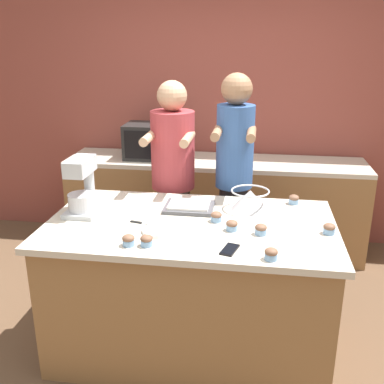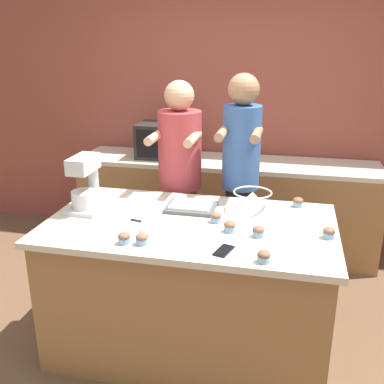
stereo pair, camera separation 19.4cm
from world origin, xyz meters
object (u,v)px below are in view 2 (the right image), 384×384
at_px(cupcake_1, 329,233).
at_px(cupcake_0, 264,256).
at_px(cupcake_7, 124,238).
at_px(cell_phone, 224,251).
at_px(cupcake_3, 142,239).
at_px(baking_tray, 191,206).
at_px(cupcake_5, 298,202).
at_px(microwave_oven, 162,140).
at_px(small_plate, 156,229).
at_px(cupcake_2, 258,231).
at_px(cupcake_4, 216,217).
at_px(mixing_bowl, 252,200).
at_px(person_right, 240,181).
at_px(stand_mixer, 86,186).
at_px(knife, 144,222).
at_px(person_left, 180,184).
at_px(cupcake_6, 230,226).

bearing_deg(cupcake_1, cupcake_0, -132.31).
bearing_deg(cupcake_7, cell_phone, 2.42).
xyz_separation_m(cupcake_1, cupcake_3, (-1.02, -0.31, 0.00)).
xyz_separation_m(baking_tray, cupcake_5, (0.70, 0.20, 0.02)).
relative_size(microwave_oven, cell_phone, 2.81).
distance_m(small_plate, cupcake_7, 0.24).
xyz_separation_m(baking_tray, cupcake_2, (0.47, -0.34, 0.02)).
relative_size(cupcake_0, cupcake_1, 1.00).
xyz_separation_m(cupcake_0, cupcake_3, (-0.67, 0.06, 0.00)).
distance_m(cupcake_2, cupcake_4, 0.32).
bearing_deg(mixing_bowl, cupcake_1, -35.63).
bearing_deg(person_right, stand_mixer, -144.41).
relative_size(microwave_oven, cupcake_3, 6.37).
bearing_deg(knife, cupcake_5, 27.88).
xyz_separation_m(cupcake_2, cupcake_7, (-0.72, -0.26, 0.00)).
bearing_deg(microwave_oven, small_plate, -74.84).
relative_size(person_left, cupcake_7, 24.44).
height_order(mixing_bowl, cell_phone, mixing_bowl).
bearing_deg(person_right, cupcake_5, -35.59).
height_order(knife, cupcake_5, cupcake_5).
xyz_separation_m(cupcake_1, cupcake_5, (-0.17, 0.48, 0.00)).
bearing_deg(microwave_oven, mixing_bowl, -51.68).
height_order(stand_mixer, cupcake_6, stand_mixer).
xyz_separation_m(cupcake_4, cupcake_5, (0.50, 0.39, 0.00)).
distance_m(person_left, person_right, 0.48).
xyz_separation_m(person_left, baking_tray, (0.21, -0.51, 0.02)).
bearing_deg(cupcake_7, small_plate, 59.10).
bearing_deg(cupcake_7, cupcake_5, 40.34).
distance_m(stand_mixer, cupcake_6, 1.00).
xyz_separation_m(cupcake_0, cupcake_7, (-0.77, 0.05, 0.00)).
height_order(microwave_oven, cupcake_2, microwave_oven).
distance_m(cupcake_4, cupcake_7, 0.61).
xyz_separation_m(small_plate, cupcake_3, (-0.02, -0.19, 0.02)).
height_order(baking_tray, cupcake_0, cupcake_0).
xyz_separation_m(cell_phone, cupcake_2, (0.16, 0.23, 0.03)).
bearing_deg(cupcake_3, cupcake_6, 31.66).
distance_m(cell_phone, cupcake_4, 0.40).
relative_size(cell_phone, small_plate, 0.82).
bearing_deg(cupcake_3, cell_phone, 1.60).
xyz_separation_m(knife, cupcake_6, (0.54, -0.02, 0.03)).
xyz_separation_m(stand_mixer, cupcake_6, (0.98, -0.15, -0.13)).
relative_size(cupcake_2, cupcake_6, 1.00).
bearing_deg(cell_phone, cupcake_6, 91.36).
bearing_deg(cupcake_0, person_right, 102.67).
relative_size(baking_tray, microwave_oven, 0.73).
relative_size(stand_mixer, mixing_bowl, 1.44).
distance_m(person_right, stand_mixer, 1.16).
xyz_separation_m(person_left, mixing_bowl, (0.61, -0.45, 0.08)).
bearing_deg(cupcake_6, cupcake_5, 52.51).
bearing_deg(cupcake_0, cupcake_7, 176.18).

